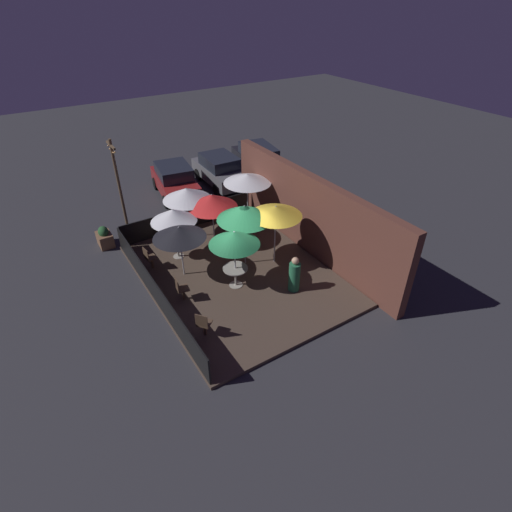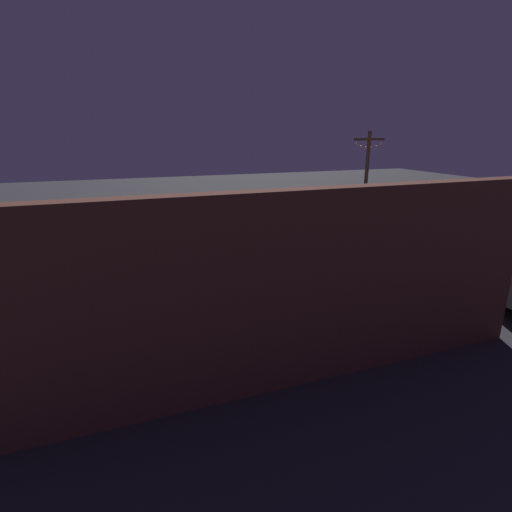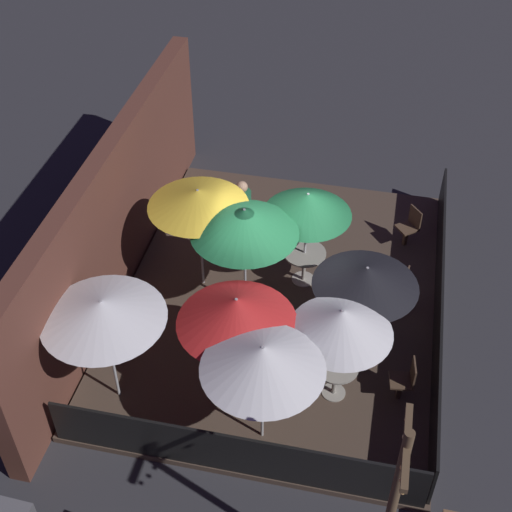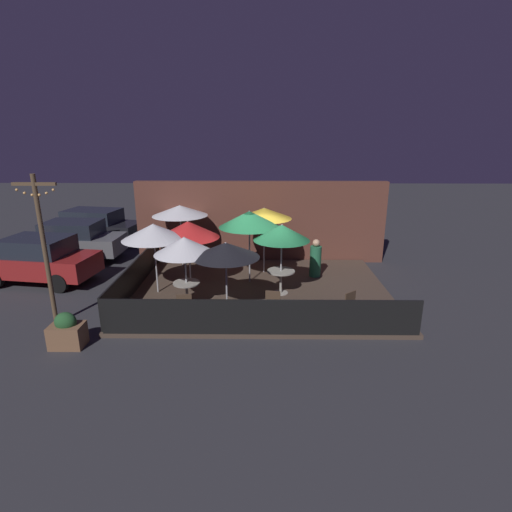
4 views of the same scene
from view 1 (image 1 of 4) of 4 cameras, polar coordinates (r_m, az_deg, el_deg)
name	(u,v)px [view 1 (image 1 of 4)]	position (r m, az deg, el deg)	size (l,w,h in m)	color
ground_plane	(236,275)	(15.13, -2.88, -2.78)	(60.00, 60.00, 0.00)	#2D2D33
patio_deck	(236,274)	(15.09, -2.88, -2.60)	(8.28, 6.33, 0.12)	#47382D
building_wall	(310,215)	(15.90, 7.66, 5.89)	(9.88, 0.36, 3.25)	brown
fence_front	(155,291)	(13.85, -14.23, -4.89)	(8.08, 0.05, 0.95)	black
fence_side_left	(189,217)	(17.94, -9.51, 5.46)	(0.05, 6.13, 0.95)	black
patio_umbrella_0	(234,238)	(13.32, -3.13, 2.59)	(1.75, 1.75, 2.25)	#B2B2B7
patio_umbrella_1	(173,215)	(15.28, -11.74, 5.72)	(1.75, 1.75, 2.11)	#B2B2B7
patio_umbrella_2	(245,213)	(14.43, -1.65, 6.22)	(2.04, 2.04, 2.48)	#B2B2B7
patio_umbrella_3	(179,232)	(14.22, -10.93, 3.33)	(1.90, 1.90, 2.03)	#B2B2B7
patio_umbrella_4	(187,194)	(16.51, -9.87, 8.73)	(1.98, 1.98, 2.25)	#B2B2B7
patio_umbrella_5	(276,211)	(14.55, 2.83, 6.44)	(1.96, 1.96, 2.39)	#B2B2B7
patio_umbrella_6	(212,201)	(15.98, -6.33, 7.84)	(2.04, 2.04, 2.20)	#B2B2B7
patio_umbrella_7	(247,178)	(17.29, -1.24, 11.02)	(2.06, 2.06, 2.36)	#B2B2B7
dining_table_0	(235,272)	(14.10, -2.95, -2.23)	(0.88, 0.88, 0.76)	#9E998E
dining_table_1	(177,244)	(15.91, -11.21, 1.67)	(0.78, 0.78, 0.74)	#9E998E
patio_chair_0	(204,323)	(12.33, -7.51, -9.52)	(0.56, 0.56, 0.93)	#4C3828
patio_chair_1	(181,288)	(13.76, -10.69, -4.54)	(0.46, 0.46, 0.91)	#4C3828
patio_chair_2	(149,257)	(15.54, -15.00, -0.17)	(0.45, 0.45, 0.91)	#4C3828
patron_0	(294,275)	(13.95, 5.50, -2.79)	(0.57, 0.57, 1.36)	#236642
planter_box	(105,237)	(17.77, -20.80, 2.49)	(0.80, 0.56, 0.90)	brown
light_post	(118,182)	(17.94, -19.07, 10.00)	(1.10, 0.12, 4.08)	brown
parked_car_0	(175,180)	(21.15, -11.53, 10.59)	(4.04, 2.24, 1.62)	maroon
parked_car_1	(220,170)	(22.08, -5.15, 12.16)	(3.94, 1.90, 1.62)	#5B5B60
parked_car_2	(258,159)	(23.47, 0.34, 13.67)	(4.59, 2.40, 1.62)	black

